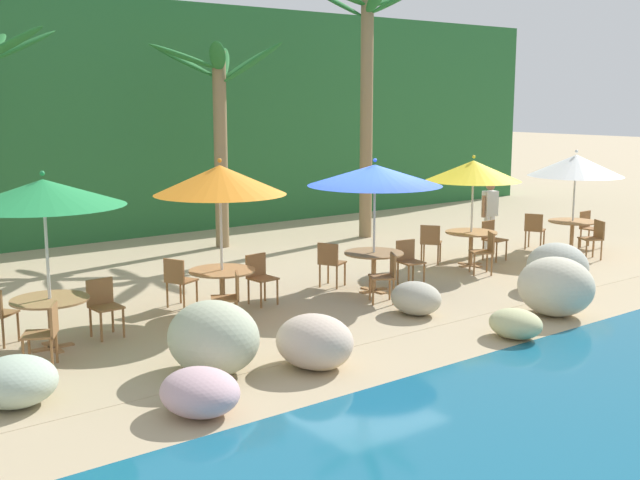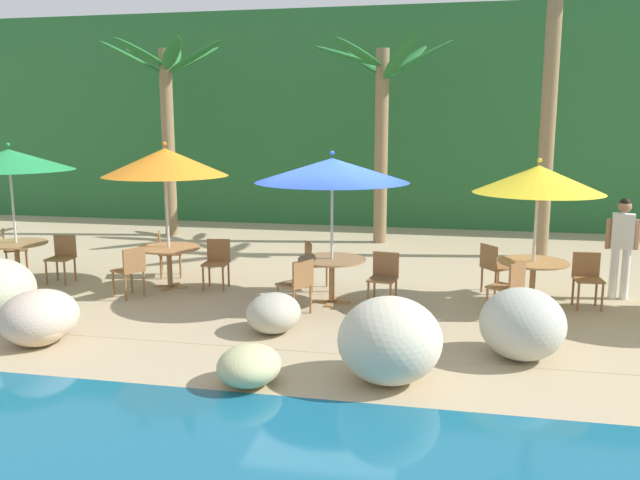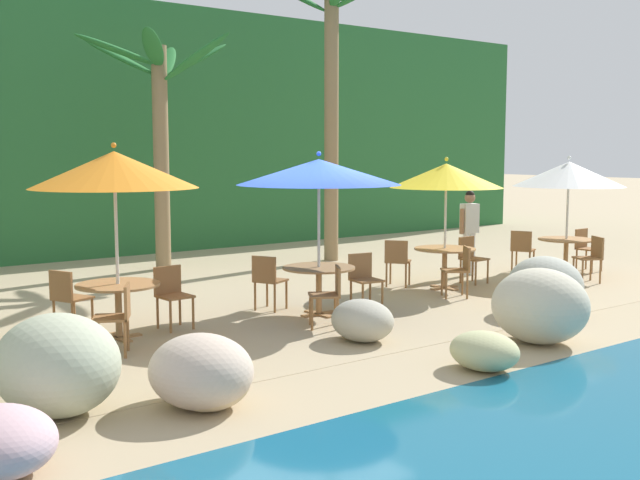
{
  "view_description": "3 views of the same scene",
  "coord_description": "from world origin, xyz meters",
  "px_view_note": "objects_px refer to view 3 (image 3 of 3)",
  "views": [
    {
      "loc": [
        -9.61,
        -11.06,
        3.54
      ],
      "look_at": [
        -0.59,
        0.51,
        0.94
      ],
      "focal_mm": 44.92,
      "sensor_mm": 36.0,
      "label": 1
    },
    {
      "loc": [
        1.98,
        -10.42,
        2.91
      ],
      "look_at": [
        -0.22,
        0.22,
        0.95
      ],
      "focal_mm": 36.7,
      "sensor_mm": 36.0,
      "label": 2
    },
    {
      "loc": [
        -6.86,
        -9.48,
        2.47
      ],
      "look_at": [
        0.57,
        0.37,
        1.06
      ],
      "focal_mm": 43.48,
      "sensor_mm": 36.0,
      "label": 3
    }
  ],
  "objects_px": {
    "chair_yellow_inland": "(397,259)",
    "umbrella_white": "(569,174)",
    "umbrella_orange": "(114,170)",
    "dining_table_yellow": "(445,255)",
    "umbrella_blue": "(319,172)",
    "chair_orange_left": "(118,314)",
    "palm_tree_second": "(160,110)",
    "waiter_in_white": "(469,226)",
    "chair_blue_left": "(330,292)",
    "chair_white_inland": "(522,248)",
    "chair_orange_seaward": "(172,292)",
    "chair_blue_seaward": "(364,276)",
    "chair_yellow_seaward": "(471,256)",
    "chair_white_left": "(592,256)",
    "dining_table_orange": "(118,293)",
    "dining_table_white": "(566,245)",
    "chair_blue_inland": "(268,278)",
    "chair_yellow_left": "(460,268)",
    "palm_tree_third": "(331,70)",
    "umbrella_yellow": "(446,176)",
    "chair_orange_inland": "(68,296)",
    "dining_table_blue": "(319,275)",
    "chair_white_seaward": "(586,246)"
  },
  "relations": [
    {
      "from": "chair_yellow_inland",
      "to": "dining_table_orange",
      "type": "bearing_deg",
      "value": -173.07
    },
    {
      "from": "chair_blue_inland",
      "to": "chair_yellow_inland",
      "type": "relative_size",
      "value": 1.0
    },
    {
      "from": "umbrella_blue",
      "to": "chair_orange_seaward",
      "type": "bearing_deg",
      "value": 165.87
    },
    {
      "from": "umbrella_orange",
      "to": "dining_table_orange",
      "type": "xyz_separation_m",
      "value": [
        -0.0,
        0.0,
        -1.62
      ]
    },
    {
      "from": "umbrella_orange",
      "to": "chair_orange_inland",
      "type": "relative_size",
      "value": 2.97
    },
    {
      "from": "chair_orange_left",
      "to": "palm_tree_second",
      "type": "xyz_separation_m",
      "value": [
        3.48,
        6.03,
        2.81
      ]
    },
    {
      "from": "umbrella_blue",
      "to": "chair_yellow_seaward",
      "type": "bearing_deg",
      "value": 8.36
    },
    {
      "from": "umbrella_orange",
      "to": "umbrella_blue",
      "type": "xyz_separation_m",
      "value": [
        3.01,
        -0.4,
        -0.07
      ]
    },
    {
      "from": "dining_table_orange",
      "to": "chair_orange_seaward",
      "type": "height_order",
      "value": "chair_orange_seaward"
    },
    {
      "from": "chair_blue_left",
      "to": "chair_white_inland",
      "type": "distance_m",
      "value": 6.34
    },
    {
      "from": "dining_table_orange",
      "to": "umbrella_yellow",
      "type": "xyz_separation_m",
      "value": [
        6.19,
        0.05,
        1.42
      ]
    },
    {
      "from": "dining_table_white",
      "to": "chair_yellow_inland",
      "type": "bearing_deg",
      "value": 163.9
    },
    {
      "from": "umbrella_orange",
      "to": "chair_yellow_inland",
      "type": "distance_m",
      "value": 5.91
    },
    {
      "from": "chair_blue_inland",
      "to": "waiter_in_white",
      "type": "xyz_separation_m",
      "value": [
        5.09,
        0.47,
        0.47
      ]
    },
    {
      "from": "chair_white_left",
      "to": "palm_tree_second",
      "type": "height_order",
      "value": "palm_tree_second"
    },
    {
      "from": "chair_yellow_inland",
      "to": "umbrella_white",
      "type": "relative_size",
      "value": 0.37
    },
    {
      "from": "chair_orange_left",
      "to": "umbrella_blue",
      "type": "xyz_separation_m",
      "value": [
        3.34,
        0.39,
        1.65
      ]
    },
    {
      "from": "dining_table_yellow",
      "to": "dining_table_orange",
      "type": "bearing_deg",
      "value": -179.53
    },
    {
      "from": "chair_blue_inland",
      "to": "chair_blue_left",
      "type": "relative_size",
      "value": 1.0
    },
    {
      "from": "dining_table_white",
      "to": "umbrella_yellow",
      "type": "bearing_deg",
      "value": 172.32
    },
    {
      "from": "chair_blue_seaward",
      "to": "umbrella_yellow",
      "type": "xyz_separation_m",
      "value": [
        2.33,
        0.49,
        1.53
      ]
    },
    {
      "from": "chair_blue_seaward",
      "to": "chair_yellow_seaward",
      "type": "bearing_deg",
      "value": 11.21
    },
    {
      "from": "dining_table_yellow",
      "to": "umbrella_white",
      "type": "bearing_deg",
      "value": -7.68
    },
    {
      "from": "dining_table_orange",
      "to": "palm_tree_second",
      "type": "height_order",
      "value": "palm_tree_second"
    },
    {
      "from": "umbrella_orange",
      "to": "chair_orange_inland",
      "type": "height_order",
      "value": "umbrella_orange"
    },
    {
      "from": "chair_blue_left",
      "to": "palm_tree_second",
      "type": "xyz_separation_m",
      "value": [
        0.52,
        6.41,
        2.81
      ]
    },
    {
      "from": "umbrella_orange",
      "to": "dining_table_yellow",
      "type": "distance_m",
      "value": 6.4
    },
    {
      "from": "dining_table_blue",
      "to": "waiter_in_white",
      "type": "relative_size",
      "value": 0.65
    },
    {
      "from": "chair_yellow_left",
      "to": "palm_tree_third",
      "type": "height_order",
      "value": "palm_tree_third"
    },
    {
      "from": "chair_yellow_seaward",
      "to": "chair_white_left",
      "type": "distance_m",
      "value": 2.3
    },
    {
      "from": "chair_blue_seaward",
      "to": "palm_tree_second",
      "type": "distance_m",
      "value": 6.38
    },
    {
      "from": "chair_white_left",
      "to": "chair_blue_inland",
      "type": "bearing_deg",
      "value": 166.85
    },
    {
      "from": "chair_yellow_seaward",
      "to": "waiter_in_white",
      "type": "distance_m",
      "value": 0.99
    },
    {
      "from": "chair_blue_inland",
      "to": "chair_yellow_seaward",
      "type": "distance_m",
      "value": 4.47
    },
    {
      "from": "chair_orange_inland",
      "to": "dining_table_yellow",
      "type": "xyz_separation_m",
      "value": [
        6.61,
        -0.69,
        0.1
      ]
    },
    {
      "from": "palm_tree_third",
      "to": "dining_table_white",
      "type": "bearing_deg",
      "value": -62.03
    },
    {
      "from": "palm_tree_second",
      "to": "waiter_in_white",
      "type": "relative_size",
      "value": 2.85
    },
    {
      "from": "chair_white_seaward",
      "to": "chair_blue_inland",
      "type": "bearing_deg",
      "value": 175.72
    },
    {
      "from": "umbrella_orange",
      "to": "chair_orange_inland",
      "type": "distance_m",
      "value": 1.92
    },
    {
      "from": "dining_table_orange",
      "to": "chair_orange_seaward",
      "type": "xyz_separation_m",
      "value": [
        0.84,
        0.15,
        -0.1
      ]
    },
    {
      "from": "chair_blue_left",
      "to": "dining_table_white",
      "type": "relative_size",
      "value": 0.79
    },
    {
      "from": "chair_blue_left",
      "to": "chair_white_inland",
      "type": "xyz_separation_m",
      "value": [
        6.15,
        1.54,
        0.0
      ]
    },
    {
      "from": "chair_orange_inland",
      "to": "chair_white_seaward",
      "type": "height_order",
      "value": "same"
    },
    {
      "from": "chair_orange_left",
      "to": "umbrella_yellow",
      "type": "relative_size",
      "value": 0.37
    },
    {
      "from": "palm_tree_second",
      "to": "palm_tree_third",
      "type": "bearing_deg",
      "value": -16.15
    },
    {
      "from": "dining_table_white",
      "to": "palm_tree_second",
      "type": "height_order",
      "value": "palm_tree_second"
    },
    {
      "from": "chair_blue_left",
      "to": "chair_yellow_inland",
      "type": "height_order",
      "value": "same"
    },
    {
      "from": "umbrella_orange",
      "to": "chair_orange_inland",
      "type": "bearing_deg",
      "value": 119.28
    },
    {
      "from": "umbrella_orange",
      "to": "dining_table_orange",
      "type": "distance_m",
      "value": 1.62
    },
    {
      "from": "umbrella_orange",
      "to": "waiter_in_white",
      "type": "xyz_separation_m",
      "value": [
        7.66,
        0.8,
        -1.25
      ]
    }
  ]
}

